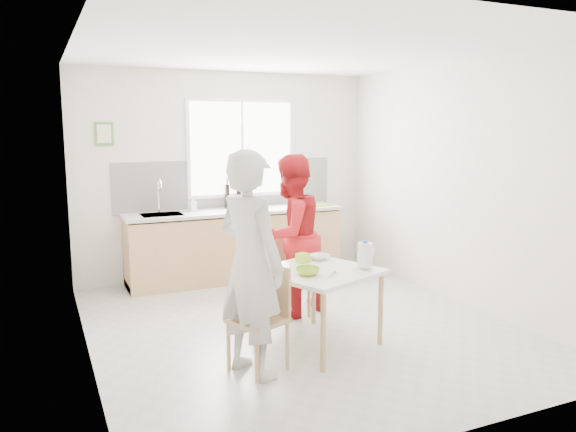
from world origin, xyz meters
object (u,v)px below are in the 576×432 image
person_white (251,264)px  milk_jug (365,255)px  person_red (290,236)px  chair_far (281,270)px  bowl_green (308,271)px  bowl_white (319,257)px  wine_bottle_a (227,196)px  wine_bottle_b (239,196)px  chair_left (263,313)px  dining_table (318,278)px

person_white → milk_jug: bearing=-103.8°
person_red → milk_jug: person_red is taller
chair_far → bowl_green: 1.06m
bowl_green → milk_jug: (0.57, -0.02, 0.10)m
bowl_green → bowl_white: bearing=52.9°
milk_jug → wine_bottle_a: 2.83m
milk_jug → wine_bottle_b: wine_bottle_b is taller
chair_left → wine_bottle_a: 3.04m
chair_left → chair_far: (0.65, 1.14, 0.02)m
milk_jug → wine_bottle_a: wine_bottle_a is taller
bowl_white → wine_bottle_b: (0.00, 2.33, 0.34)m
wine_bottle_a → wine_bottle_b: size_ratio=1.07×
dining_table → person_white: (-0.76, -0.31, 0.27)m
person_white → wine_bottle_a: (0.78, 2.96, 0.17)m
chair_left → person_red: 1.43m
wine_bottle_a → person_red: bearing=-86.4°
person_red → milk_jug: size_ratio=7.02×
chair_far → chair_left: bearing=-141.7°
dining_table → chair_left: size_ratio=1.39×
bowl_white → milk_jug: bearing=-65.6°
dining_table → bowl_green: bearing=-144.0°
bowl_white → chair_left: bearing=-143.8°
person_red → dining_table: bearing=59.7°
person_white → wine_bottle_a: size_ratio=5.67×
dining_table → chair_left: 0.70m
wine_bottle_b → bowl_green: bearing=-97.3°
chair_left → milk_jug: 1.11m
person_red → wine_bottle_a: size_ratio=5.32×
dining_table → chair_far: 0.90m
bowl_white → person_white: bearing=-145.5°
bowl_white → chair_far: bearing=106.9°
bowl_white → bowl_green: bearing=-127.1°
bowl_white → wine_bottle_b: 2.35m
dining_table → person_white: 0.87m
person_red → wine_bottle_b: (0.06, 1.78, 0.22)m
chair_left → bowl_green: size_ratio=4.06×
wine_bottle_a → chair_far: bearing=-90.0°
bowl_green → person_white: bearing=-162.7°
dining_table → bowl_white: bearing=61.7°
person_red → milk_jug: 1.07m
wine_bottle_a → wine_bottle_b: wine_bottle_a is taller
milk_jug → wine_bottle_b: bearing=72.5°
bowl_green → chair_far: bearing=79.5°
chair_left → person_white: person_white is taller
person_white → wine_bottle_b: size_ratio=6.05×
chair_left → bowl_white: size_ratio=4.37×
person_white → milk_jug: (1.17, 0.17, -0.07)m
person_red → wine_bottle_a: (-0.11, 1.76, 0.23)m
wine_bottle_a → bowl_green: bearing=-93.8°
chair_left → bowl_white: chair_left is taller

